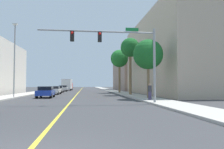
% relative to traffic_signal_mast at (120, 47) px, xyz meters
% --- Properties ---
extents(ground, '(192.00, 192.00, 0.00)m').
position_rel_traffic_signal_mast_xyz_m(ground, '(-4.18, 29.42, -4.74)').
color(ground, '#38383A').
extents(sidewalk_left, '(2.92, 168.00, 0.15)m').
position_rel_traffic_signal_mast_xyz_m(sidewalk_left, '(-12.36, 29.42, -4.66)').
color(sidewalk_left, '#B2ADA3').
rests_on(sidewalk_left, ground).
extents(sidewalk_right, '(2.92, 168.00, 0.15)m').
position_rel_traffic_signal_mast_xyz_m(sidewalk_right, '(4.01, 29.42, -4.66)').
color(sidewalk_right, '#B2ADA3').
rests_on(sidewalk_right, ground).
extents(lane_marking_center, '(0.16, 144.00, 0.01)m').
position_rel_traffic_signal_mast_xyz_m(lane_marking_center, '(-4.18, 29.42, -4.73)').
color(lane_marking_center, yellow).
rests_on(lane_marking_center, ground).
extents(building_right_near, '(11.84, 26.75, 12.80)m').
position_rel_traffic_signal_mast_xyz_m(building_right_near, '(12.63, 17.23, 1.66)').
color(building_right_near, tan).
rests_on(building_right_near, ground).
extents(building_right_far, '(16.31, 22.43, 10.64)m').
position_rel_traffic_signal_mast_xyz_m(building_right_far, '(14.86, 45.51, 0.58)').
color(building_right_far, gray).
rests_on(building_right_far, ground).
extents(traffic_signal_mast, '(9.65, 0.36, 6.22)m').
position_rel_traffic_signal_mast_xyz_m(traffic_signal_mast, '(0.00, 0.00, 0.00)').
color(traffic_signal_mast, gray).
rests_on(traffic_signal_mast, sidewalk_right).
extents(street_lamp, '(0.56, 0.28, 8.98)m').
position_rel_traffic_signal_mast_xyz_m(street_lamp, '(-11.40, 9.90, 0.33)').
color(street_lamp, gray).
rests_on(street_lamp, sidewalk_left).
extents(palm_near, '(3.32, 3.32, 6.47)m').
position_rel_traffic_signal_mast_xyz_m(palm_near, '(4.06, 5.59, 0.19)').
color(palm_near, brown).
rests_on(palm_near, sidewalk_right).
extents(palm_mid, '(2.88, 2.88, 8.50)m').
position_rel_traffic_signal_mast_xyz_m(palm_mid, '(3.86, 14.22, 2.29)').
color(palm_mid, brown).
rests_on(palm_mid, sidewalk_right).
extents(palm_far, '(3.33, 3.33, 8.09)m').
position_rel_traffic_signal_mast_xyz_m(palm_far, '(3.60, 22.85, 1.74)').
color(palm_far, brown).
rests_on(palm_far, sidewalk_right).
extents(car_white, '(1.87, 3.98, 1.34)m').
position_rel_traffic_signal_mast_xyz_m(car_white, '(-7.84, 18.90, -4.02)').
color(car_white, white).
rests_on(car_white, ground).
extents(car_blue, '(1.87, 3.83, 1.39)m').
position_rel_traffic_signal_mast_xyz_m(car_blue, '(-7.62, 9.75, -4.02)').
color(car_blue, '#1E389E').
rests_on(car_blue, ground).
extents(car_silver, '(1.96, 4.16, 1.39)m').
position_rel_traffic_signal_mast_xyz_m(car_silver, '(-7.97, 34.41, -4.01)').
color(car_silver, '#BCBCC1').
rests_on(car_silver, ground).
extents(car_gray, '(1.88, 3.86, 1.31)m').
position_rel_traffic_signal_mast_xyz_m(car_gray, '(-8.11, 26.33, -4.05)').
color(car_gray, slate).
rests_on(car_gray, ground).
extents(delivery_truck, '(2.61, 7.09, 3.08)m').
position_rel_traffic_signal_mast_xyz_m(delivery_truck, '(-7.78, 43.46, -3.10)').
color(delivery_truck, red).
rests_on(delivery_truck, ground).
extents(pedestrian, '(0.38, 0.38, 1.59)m').
position_rel_traffic_signal_mast_xyz_m(pedestrian, '(3.44, 3.01, -3.80)').
color(pedestrian, '#3F3859').
rests_on(pedestrian, sidewalk_right).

